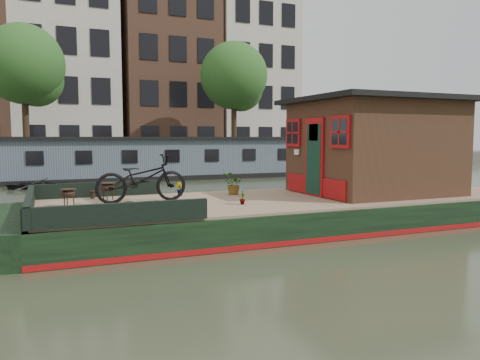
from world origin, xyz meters
name	(u,v)px	position (x,y,z in m)	size (l,w,h in m)	color
ground	(299,224)	(0.00, 0.00, 0.00)	(120.00, 120.00, 0.00)	#2E3522
houseboat_hull	(248,216)	(-1.33, 0.00, 0.27)	(14.01, 4.02, 0.60)	black
houseboat_deck	(299,198)	(0.00, 0.00, 0.62)	(11.80, 3.80, 0.05)	#95775C
bow_bulwark	(77,201)	(-5.07, 0.00, 0.82)	(3.00, 4.00, 0.35)	black
cabin	(374,145)	(2.19, 0.00, 1.88)	(4.00, 3.50, 2.42)	black
bicycle	(142,179)	(-3.67, 0.53, 1.18)	(0.70, 2.01, 1.06)	black
potted_plant_a	(242,195)	(-1.76, -0.64, 0.85)	(0.21, 0.14, 0.39)	brown
potted_plant_b	(179,189)	(-2.59, 1.35, 0.82)	(0.19, 0.15, 0.34)	brown
potted_plant_c	(233,184)	(-1.30, 1.04, 0.92)	(0.49, 0.42, 0.54)	#AB3931
brazier_front	(68,198)	(-5.20, 0.47, 0.84)	(0.34, 0.34, 0.37)	black
brazier_rear	(108,192)	(-4.33, 1.16, 0.85)	(0.37, 0.37, 0.40)	black
bollard_port	(93,195)	(-4.61, 1.65, 0.74)	(0.16, 0.16, 0.18)	black
bollard_stbd	(129,206)	(-4.14, -0.65, 0.75)	(0.17, 0.17, 0.19)	black
dinghy	(44,182)	(-5.66, 10.82, 0.28)	(1.96, 2.74, 0.57)	black
far_houseboat	(163,159)	(0.00, 14.00, 0.97)	(20.40, 4.40, 2.11)	#4E5D68
quay	(139,163)	(0.00, 20.50, 0.45)	(60.00, 6.00, 0.90)	#47443F
townhouse_row	(122,61)	(0.15, 27.50, 7.90)	(27.25, 8.00, 16.50)	brown
tree_left	(27,68)	(-6.36, 19.07, 5.89)	(4.40, 4.40, 7.40)	#332316
tree_right	(235,79)	(6.14, 19.07, 5.89)	(4.40, 4.40, 7.40)	#332316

